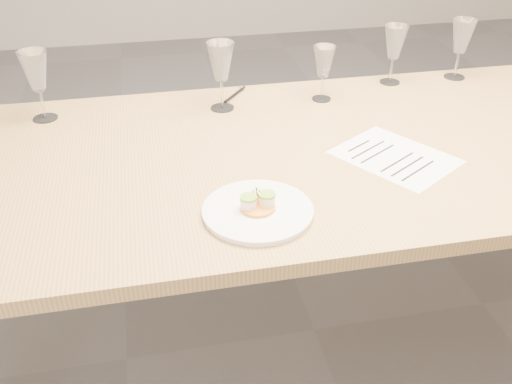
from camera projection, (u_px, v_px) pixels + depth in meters
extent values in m
plane|color=slate|center=(314.00, 330.00, 2.06)|extent=(7.00, 7.00, 0.00)
cube|color=tan|center=(328.00, 152.00, 1.67)|extent=(2.40, 1.00, 0.04)
cylinder|color=white|center=(258.00, 212.00, 1.36)|extent=(0.26, 0.26, 0.01)
cylinder|color=white|center=(258.00, 210.00, 1.35)|extent=(0.27, 0.27, 0.01)
cylinder|color=#FFA430|center=(258.00, 207.00, 1.35)|extent=(0.08, 0.08, 0.01)
cylinder|color=#FFEBD0|center=(249.00, 203.00, 1.33)|extent=(0.04, 0.04, 0.02)
cylinder|color=#FFEBD0|center=(267.00, 200.00, 1.35)|extent=(0.04, 0.04, 0.02)
cylinder|color=#96C336|center=(248.00, 197.00, 1.33)|extent=(0.04, 0.04, 0.01)
cylinder|color=#96C336|center=(267.00, 195.00, 1.34)|extent=(0.04, 0.04, 0.01)
cylinder|color=tan|center=(283.00, 216.00, 1.33)|extent=(0.04, 0.04, 0.00)
cube|color=white|center=(395.00, 157.00, 1.60)|extent=(0.37, 0.39, 0.00)
cube|color=black|center=(359.00, 146.00, 1.65)|extent=(0.09, 0.06, 0.00)
cube|color=black|center=(368.00, 150.00, 1.63)|extent=(0.13, 0.09, 0.00)
cube|color=black|center=(378.00, 154.00, 1.61)|extent=(0.13, 0.09, 0.00)
cube|color=black|center=(397.00, 162.00, 1.57)|extent=(0.13, 0.09, 0.00)
cube|color=black|center=(407.00, 166.00, 1.55)|extent=(0.13, 0.09, 0.00)
cube|color=black|center=(418.00, 171.00, 1.53)|extent=(0.13, 0.09, 0.00)
cylinder|color=black|center=(235.00, 95.00, 1.96)|extent=(0.10, 0.12, 0.01)
cube|color=silver|center=(241.00, 88.00, 2.00)|extent=(0.02, 0.02, 0.00)
cylinder|color=white|center=(46.00, 118.00, 1.81)|extent=(0.08, 0.08, 0.00)
cylinder|color=white|center=(42.00, 104.00, 1.78)|extent=(0.01, 0.01, 0.09)
cone|color=white|center=(35.00, 71.00, 1.72)|extent=(0.09, 0.09, 0.12)
cylinder|color=white|center=(222.00, 108.00, 1.88)|extent=(0.08, 0.08, 0.00)
cylinder|color=white|center=(222.00, 94.00, 1.85)|extent=(0.01, 0.01, 0.09)
cone|color=white|center=(221.00, 62.00, 1.79)|extent=(0.09, 0.09, 0.12)
cylinder|color=white|center=(321.00, 99.00, 1.94)|extent=(0.06, 0.06, 0.00)
cylinder|color=white|center=(322.00, 87.00, 1.92)|extent=(0.01, 0.01, 0.08)
cone|color=white|center=(324.00, 62.00, 1.87)|extent=(0.07, 0.07, 0.10)
cylinder|color=white|center=(390.00, 82.00, 2.07)|extent=(0.07, 0.07, 0.00)
cylinder|color=white|center=(391.00, 70.00, 2.04)|extent=(0.01, 0.01, 0.09)
cone|color=white|center=(395.00, 42.00, 1.99)|extent=(0.08, 0.08, 0.11)
cylinder|color=white|center=(454.00, 77.00, 2.11)|extent=(0.08, 0.08, 0.00)
cylinder|color=white|center=(457.00, 64.00, 2.09)|extent=(0.01, 0.01, 0.09)
cone|color=white|center=(462.00, 36.00, 2.03)|extent=(0.09, 0.09, 0.12)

